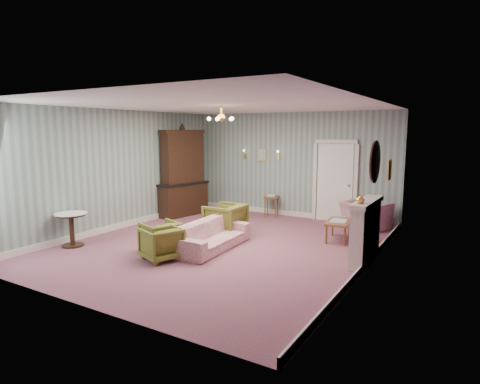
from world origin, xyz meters
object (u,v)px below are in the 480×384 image
Objects in this scene: olive_chair_c at (225,218)px; dresser at (183,170)px; wingback_chair at (366,211)px; pedestal_table at (72,230)px; coffee_table at (338,231)px; side_table_black at (363,231)px; sofa_chintz at (212,230)px; olive_chair_b at (160,235)px; olive_chair_a at (161,242)px; fireplace at (365,231)px.

dresser reaches higher than olive_chair_c.
wingback_chair reaches higher than pedestal_table.
side_table_black reaches higher than coffee_table.
olive_chair_c is at bearing 15.32° from sofa_chintz.
coffee_table is (2.79, 2.64, -0.11)m from olive_chair_b.
olive_chair_a is 4.16m from dresser.
olive_chair_a is 4.26m from side_table_black.
fireplace is at bearing 20.56° from pedestal_table.
olive_chair_a is 0.51m from olive_chair_b.
olive_chair_b is at bearing -158.86° from fireplace.
olive_chair_b is 0.77× the size of coffee_table.
sofa_chintz is 3.68× the size of side_table_black.
olive_chair_c is at bearing -159.00° from coffee_table.
wingback_chair is 6.79m from pedestal_table.
fireplace is at bearing 84.69° from olive_chair_c.
wingback_chair is at bearing 132.20° from olive_chair_c.
olive_chair_c is 3.51m from wingback_chair.
olive_chair_a is 2.10m from olive_chair_c.
olive_chair_a is 0.35× the size of sofa_chintz.
olive_chair_c is 1.09m from sofa_chintz.
sofa_chintz is at bearing 79.82° from wingback_chair.
coffee_table is (2.03, 1.95, -0.16)m from sofa_chintz.
wingback_chair is at bearing 101.68° from side_table_black.
pedestal_table is (0.00, -3.68, -0.93)m from dresser.
dresser reaches higher than coffee_table.
dresser is 3.61× the size of pedestal_table.
pedestal_table reaches higher than olive_chair_a.
sofa_chintz is at bearing -31.24° from dresser.
wingback_chair is (2.26, 3.39, 0.06)m from sofa_chintz.
olive_chair_c reaches higher than sofa_chintz.
olive_chair_c is 2.76m from dresser.
pedestal_table is (-5.51, -2.07, -0.22)m from fireplace.
wingback_chair is 0.40× the size of dresser.
dresser is at bearing 90.00° from pedestal_table.
side_table_black is at bearing 32.84° from pedestal_table.
side_table_black is at bearing 6.75° from dresser.
olive_chair_a is 0.96× the size of pedestal_table.
coffee_table is at bearing -49.34° from sofa_chintz.
olive_chair_a is 0.49× the size of fireplace.
fireplace reaches higher than wingback_chair.
olive_chair_c reaches higher than pedestal_table.
coffee_table is (2.37, 0.91, -0.19)m from olive_chair_c.
olive_chair_b is 1.03m from sofa_chintz.
sofa_chintz is at bearing 151.85° from olive_chair_b.
pedestal_table reaches higher than olive_chair_b.
olive_chair_b is at bearing -48.03° from dresser.
coffee_table is (-0.87, 1.22, -0.36)m from fireplace.
fireplace is 1.97× the size of pedestal_table.
pedestal_table is at bearing 114.01° from sofa_chintz.
dresser is at bearing 175.13° from coffee_table.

